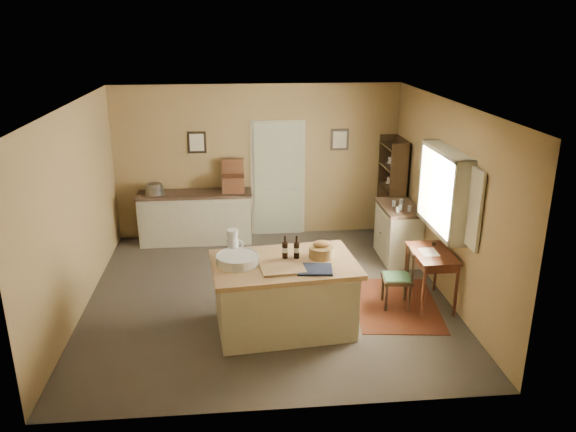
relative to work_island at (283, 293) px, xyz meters
name	(u,v)px	position (x,y,z in m)	size (l,w,h in m)	color
ground	(268,295)	(-0.15, 0.91, -0.48)	(5.00, 5.00, 0.00)	#50473D
wall_back	(258,162)	(-0.15, 3.41, 0.87)	(5.00, 0.10, 2.70)	olive
wall_front	(282,288)	(-0.15, -1.59, 0.87)	(5.00, 0.10, 2.70)	olive
wall_left	(76,211)	(-2.65, 0.91, 0.87)	(0.10, 5.00, 2.70)	olive
wall_right	(446,200)	(2.35, 0.91, 0.87)	(0.10, 5.00, 2.70)	olive
ceiling	(265,104)	(-0.15, 0.91, 2.22)	(5.00, 5.00, 0.00)	silver
door	(278,178)	(0.20, 3.38, 0.57)	(0.97, 0.06, 2.11)	#A5A78B
framed_prints	(269,141)	(0.05, 3.39, 1.24)	(2.82, 0.02, 0.38)	black
window	(447,190)	(2.27, 0.71, 1.07)	(0.25, 1.99, 1.12)	#B6B391
work_island	(283,293)	(0.00, 0.00, 0.00)	(1.87, 1.32, 1.20)	#B6B391
sideboard	(196,216)	(-1.26, 3.11, 0.00)	(1.96, 0.56, 1.18)	#B6B391
rug	(396,304)	(1.60, 0.46, -0.48)	(1.10, 1.60, 0.01)	#562A11
writing_desk	(432,259)	(2.05, 0.46, 0.18)	(0.52, 0.85, 0.82)	#39190E
desk_chair	(397,279)	(1.57, 0.43, -0.07)	(0.38, 0.38, 0.82)	black
right_cabinet	(398,232)	(2.05, 2.05, -0.02)	(0.56, 1.01, 0.99)	#B6B391
shelving_unit	(394,190)	(2.20, 2.91, 0.43)	(0.31, 0.82, 1.82)	black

